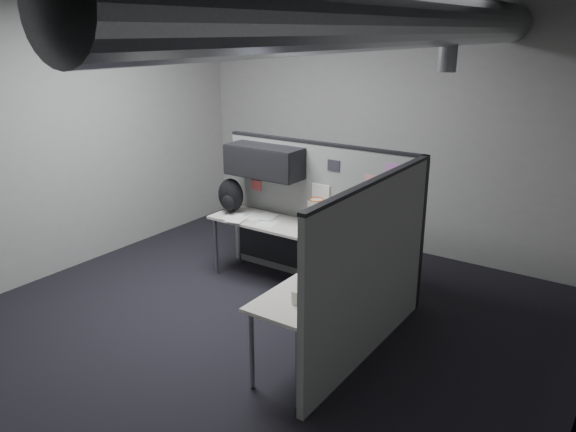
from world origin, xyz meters
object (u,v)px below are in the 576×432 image
Objects in this scene: desk at (308,251)px; keyboard at (321,248)px; phone at (315,279)px; monitor at (369,224)px; backpack at (231,196)px.

keyboard reaches higher than desk.
keyboard is at bearing 130.38° from phone.
phone reaches higher than desk.
desk is 4.41× the size of monitor.
phone is at bearing -52.65° from keyboard.
phone reaches higher than keyboard.
desk is 0.31m from keyboard.
monitor is (0.56, 0.24, 0.34)m from desk.
keyboard is 1.58m from backpack.
monitor is 1.11× the size of keyboard.
phone is 0.60× the size of backpack.
desk is 1.04m from phone.
keyboard is 1.96× the size of phone.
backpack reaches higher than phone.
backpack is (-1.83, 0.05, -0.03)m from monitor.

